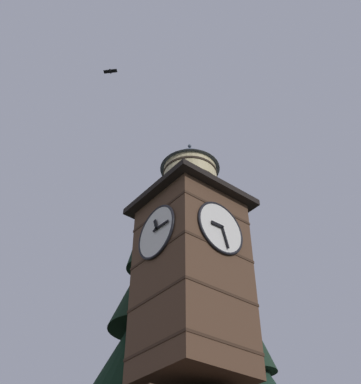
# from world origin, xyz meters

# --- Properties ---
(clock_tower) EXTENTS (3.86, 3.86, 10.32)m
(clock_tower) POSITION_xyz_m (2.07, -0.65, 11.57)
(clock_tower) COLOR brown
(clock_tower) RESTS_ON building_main
(flying_bird_high) EXTENTS (0.51, 0.52, 0.13)m
(flying_bird_high) POSITION_xyz_m (6.40, -0.57, 18.89)
(flying_bird_high) COLOR black
(flying_bird_low) EXTENTS (0.66, 0.19, 0.10)m
(flying_bird_low) POSITION_xyz_m (-3.42, -3.91, 19.27)
(flying_bird_low) COLOR black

